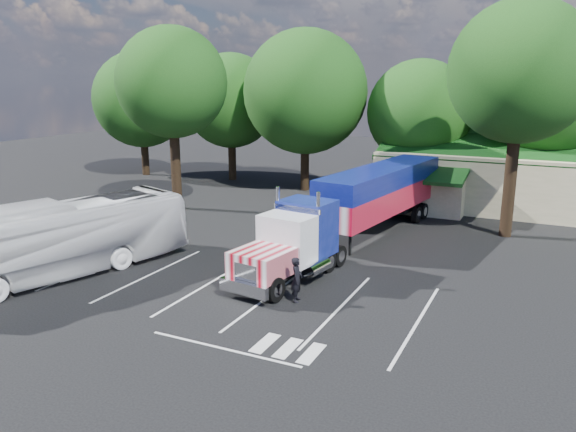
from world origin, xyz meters
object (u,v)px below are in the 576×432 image
at_px(woman, 297,280).
at_px(bicycle, 305,240).
at_px(tour_bus, 57,239).
at_px(silver_sedan, 521,206).
at_px(semi_truck, 362,202).

relative_size(woman, bicycle, 1.03).
distance_m(tour_bus, silver_sedan, 29.09).
distance_m(woman, bicycle, 7.52).
bearing_deg(bicycle, tour_bus, -151.27).
bearing_deg(tour_bus, semi_truck, 64.39).
bearing_deg(bicycle, silver_sedan, 34.97).
distance_m(semi_truck, bicycle, 3.96).
distance_m(woman, silver_sedan, 21.36).
bearing_deg(tour_bus, woman, 28.07).
bearing_deg(woman, semi_truck, -11.20).
bearing_deg(woman, tour_bus, 86.44).
xyz_separation_m(woman, bicycle, (-2.70, 7.00, -0.47)).
relative_size(semi_truck, woman, 10.40).
relative_size(semi_truck, tour_bus, 1.56).
xyz_separation_m(bicycle, silver_sedan, (10.20, 13.00, 0.22)).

